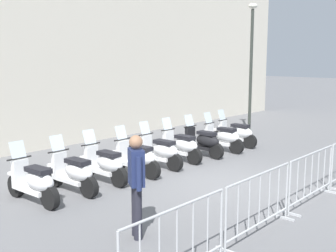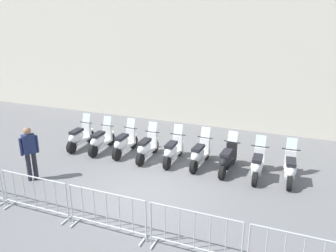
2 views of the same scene
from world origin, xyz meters
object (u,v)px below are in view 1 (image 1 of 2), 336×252
Objects in this scene: motorcycle_5 at (181,146)px; motorcycle_6 at (203,142)px; barrier_segment_0 at (177,246)px; street_lamp at (251,55)px; motorcycle_0 at (34,182)px; motorcycle_2 at (104,164)px; barrier_segment_1 at (259,204)px; officer_near_row_end at (136,180)px; motorcycle_3 at (136,158)px; motorcycle_4 at (160,152)px; motorcycle_7 at (222,138)px; barrier_segment_2 at (311,178)px; motorcycle_8 at (236,133)px.

motorcycle_5 and motorcycle_6 have the same top height.
street_lamp is (9.65, 6.84, 2.61)m from barrier_segment_0.
street_lamp is (9.89, 2.60, 2.68)m from motorcycle_0.
motorcycle_2 is 0.85× the size of barrier_segment_1.
motorcycle_6 is 6.20m from officer_near_row_end.
motorcycle_3 is 0.34× the size of street_lamp.
street_lamp is 2.95× the size of officer_near_row_end.
motorcycle_3 is 0.96m from motorcycle_4.
motorcycle_4 is at bearing 9.80° from motorcycle_0.
motorcycle_0 is 0.99× the size of motorcycle_6.
barrier_segment_1 is (-1.44, -4.55, 0.07)m from motorcycle_4.
motorcycle_7 is 8.29m from barrier_segment_0.
motorcycle_4 is 4.77m from barrier_segment_1.
motorcycle_7 is (0.96, 0.09, 0.00)m from motorcycle_6.
motorcycle_7 is (4.76, 0.65, 0.00)m from motorcycle_2.
barrier_segment_0 is 12.11m from street_lamp.
officer_near_row_end is (-5.97, -3.72, 0.53)m from motorcycle_7.
officer_near_row_end reaches higher than motorcycle_3.
motorcycle_6 is (3.80, 0.56, 0.00)m from motorcycle_2.
barrier_segment_1 is 1.17× the size of officer_near_row_end.
motorcycle_0 is at bearing 121.06° from barrier_segment_1.
barrier_segment_2 is at bearing 9.08° from barrier_segment_1.
motorcycle_6 is 5.87m from barrier_segment_1.
street_lamp is at bearing 29.91° from officer_near_row_end.
motorcycle_3 is at bearing -169.78° from motorcycle_6.
motorcycle_4 is 1.00× the size of motorcycle_5.
motorcycle_8 is at bearing 10.23° from motorcycle_3.
motorcycle_2 is 0.85× the size of barrier_segment_2.
motorcycle_4 and motorcycle_7 have the same top height.
barrier_segment_0 is 1.00× the size of barrier_segment_2.
motorcycle_0 is 0.99× the size of officer_near_row_end.
officer_near_row_end is (0.44, 1.54, 0.46)m from barrier_segment_0.
motorcycle_8 is (7.58, 1.28, 0.00)m from motorcycle_0.
barrier_segment_0 is 2.14m from barrier_segment_1.
motorcycle_2 is at bearing -171.01° from motorcycle_8.
street_lamp is at bearing 17.73° from motorcycle_4.
motorcycle_8 is at bearing 57.15° from barrier_segment_2.
barrier_segment_2 is at bearing -131.39° from street_lamp.
motorcycle_8 is at bearing 44.67° from barrier_segment_1.
motorcycle_2 is at bearing 70.36° from barrier_segment_0.
motorcycle_0 is 1.00× the size of motorcycle_4.
officer_near_row_end reaches higher than motorcycle_4.
motorcycle_2 is 1.00× the size of motorcycle_4.
motorcycle_7 is at bearing 48.86° from barrier_segment_1.
motorcycle_0 is 0.99× the size of motorcycle_5.
barrier_segment_2 is at bearing -105.22° from motorcycle_6.
barrier_segment_1 is (0.46, -4.27, 0.07)m from motorcycle_2.
motorcycle_8 is (0.93, 0.25, 0.00)m from motorcycle_7.
motorcycle_8 is at bearing 8.99° from motorcycle_2.
motorcycle_3 is 1.00× the size of motorcycle_5.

